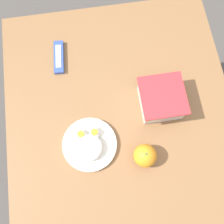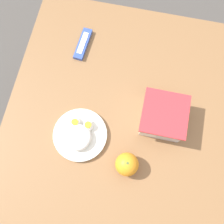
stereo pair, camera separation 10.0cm
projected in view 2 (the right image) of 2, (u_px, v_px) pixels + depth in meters
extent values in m
plane|color=#4C4742|center=(116.00, 149.00, 1.73)|extent=(10.00, 10.00, 0.00)
cube|color=brown|center=(119.00, 123.00, 1.04)|extent=(1.06, 0.90, 0.03)
cylinder|color=brown|center=(68.00, 48.00, 1.54)|extent=(0.05, 0.05, 0.71)
cylinder|color=brown|center=(19.00, 217.00, 1.28)|extent=(0.05, 0.05, 0.71)
cylinder|color=brown|center=(201.00, 73.00, 1.50)|extent=(0.05, 0.05, 0.71)
cube|color=white|center=(163.00, 117.00, 0.98)|extent=(0.15, 0.15, 0.09)
cube|color=#CCBC84|center=(162.00, 118.00, 1.00)|extent=(0.14, 0.14, 0.06)
cube|color=red|center=(165.00, 113.00, 0.94)|extent=(0.17, 0.17, 0.01)
ellipsoid|color=tan|center=(166.00, 117.00, 0.97)|extent=(0.07, 0.06, 0.02)
sphere|color=orange|center=(127.00, 164.00, 0.93)|extent=(0.09, 0.09, 0.09)
cylinder|color=#4C662D|center=(128.00, 163.00, 0.89)|extent=(0.01, 0.01, 0.00)
cylinder|color=silver|center=(80.00, 135.00, 1.00)|extent=(0.20, 0.20, 0.02)
ellipsoid|color=white|center=(78.00, 137.00, 0.97)|extent=(0.10, 0.10, 0.04)
ellipsoid|color=white|center=(75.00, 123.00, 0.99)|extent=(0.05, 0.04, 0.02)
cylinder|color=#F4A823|center=(75.00, 122.00, 0.97)|extent=(0.03, 0.03, 0.01)
ellipsoid|color=white|center=(88.00, 126.00, 0.99)|extent=(0.05, 0.04, 0.02)
cylinder|color=#F4A823|center=(88.00, 125.00, 0.97)|extent=(0.03, 0.03, 0.01)
cube|color=#334C9E|center=(83.00, 44.00, 1.11)|extent=(0.15, 0.05, 0.02)
cube|color=white|center=(83.00, 43.00, 1.10)|extent=(0.10, 0.03, 0.00)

